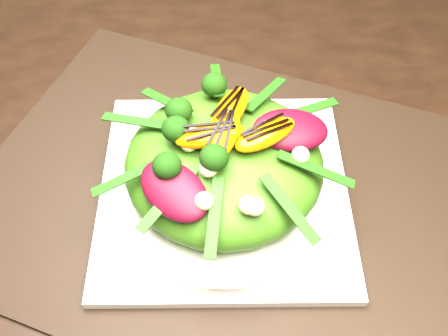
{
  "coord_description": "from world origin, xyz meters",
  "views": [
    {
      "loc": [
        -0.19,
        -0.48,
        1.24
      ],
      "look_at": [
        -0.19,
        -0.14,
        0.8
      ],
      "focal_mm": 42.0,
      "sensor_mm": 36.0,
      "label": 1
    }
  ],
  "objects_px": {
    "placemat": "(224,193)",
    "plate_base": "(224,190)",
    "salad_bowl": "(224,182)",
    "orange_segment": "(227,113)",
    "dining_table": "(360,116)",
    "lettuce_mound": "(224,163)"
  },
  "relations": [
    {
      "from": "lettuce_mound",
      "to": "plate_base",
      "type": "bearing_deg",
      "value": 0.0
    },
    {
      "from": "plate_base",
      "to": "orange_segment",
      "type": "relative_size",
      "value": 3.91
    },
    {
      "from": "placemat",
      "to": "orange_segment",
      "type": "distance_m",
      "value": 0.1
    },
    {
      "from": "dining_table",
      "to": "plate_base",
      "type": "distance_m",
      "value": 0.23
    },
    {
      "from": "lettuce_mound",
      "to": "orange_segment",
      "type": "height_order",
      "value": "orange_segment"
    },
    {
      "from": "lettuce_mound",
      "to": "placemat",
      "type": "bearing_deg",
      "value": 0.0
    },
    {
      "from": "lettuce_mound",
      "to": "orange_segment",
      "type": "distance_m",
      "value": 0.05
    },
    {
      "from": "plate_base",
      "to": "lettuce_mound",
      "type": "xyz_separation_m",
      "value": [
        0.0,
        0.0,
        0.05
      ]
    },
    {
      "from": "placemat",
      "to": "salad_bowl",
      "type": "distance_m",
      "value": 0.02
    },
    {
      "from": "dining_table",
      "to": "plate_base",
      "type": "height_order",
      "value": "dining_table"
    },
    {
      "from": "placemat",
      "to": "plate_base",
      "type": "height_order",
      "value": "plate_base"
    },
    {
      "from": "placemat",
      "to": "salad_bowl",
      "type": "xyz_separation_m",
      "value": [
        0.0,
        0.0,
        0.02
      ]
    },
    {
      "from": "dining_table",
      "to": "salad_bowl",
      "type": "relative_size",
      "value": 6.07
    },
    {
      "from": "salad_bowl",
      "to": "orange_segment",
      "type": "bearing_deg",
      "value": 83.02
    },
    {
      "from": "plate_base",
      "to": "lettuce_mound",
      "type": "height_order",
      "value": "lettuce_mound"
    },
    {
      "from": "placemat",
      "to": "salad_bowl",
      "type": "relative_size",
      "value": 2.12
    },
    {
      "from": "placemat",
      "to": "plate_base",
      "type": "distance_m",
      "value": 0.01
    },
    {
      "from": "dining_table",
      "to": "plate_base",
      "type": "xyz_separation_m",
      "value": [
        -0.19,
        -0.14,
        0.03
      ]
    },
    {
      "from": "salad_bowl",
      "to": "lettuce_mound",
      "type": "xyz_separation_m",
      "value": [
        0.0,
        0.0,
        0.03
      ]
    },
    {
      "from": "plate_base",
      "to": "orange_segment",
      "type": "distance_m",
      "value": 0.1
    },
    {
      "from": "orange_segment",
      "to": "placemat",
      "type": "bearing_deg",
      "value": -96.98
    },
    {
      "from": "placemat",
      "to": "dining_table",
      "type": "bearing_deg",
      "value": 36.85
    }
  ]
}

